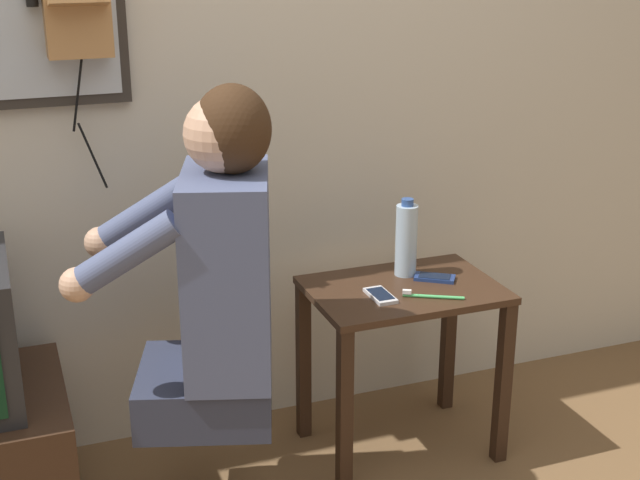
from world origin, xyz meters
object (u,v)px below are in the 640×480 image
cell_phone_held (380,295)px  toothbrush (429,296)px  person (217,269)px  wall_mirror (41,2)px  cell_phone_spare (435,278)px  water_bottle (406,239)px

cell_phone_held → toothbrush: bearing=-22.7°
person → wall_mirror: bearing=53.8°
person → cell_phone_spare: 0.76m
cell_phone_held → cell_phone_spare: 0.23m
cell_phone_spare → toothbrush: 0.15m
person → cell_phone_held: 0.55m
person → cell_phone_held: bearing=-63.7°
water_bottle → cell_phone_spare: bearing=-46.2°
water_bottle → toothbrush: water_bottle is taller
cell_phone_spare → water_bottle: water_bottle is taller
person → wall_mirror: (-0.34, 0.47, 0.66)m
cell_phone_held → water_bottle: 0.23m
person → cell_phone_spare: person is taller
wall_mirror → water_bottle: size_ratio=2.30×
wall_mirror → cell_phone_spare: 1.40m
cell_phone_spare → toothbrush: bearing=-179.6°
person → cell_phone_held: (0.51, 0.08, -0.18)m
wall_mirror → toothbrush: 1.37m
cell_phone_held → person: bearing=-171.9°
cell_phone_spare → water_bottle: size_ratio=0.55×
cell_phone_spare → toothbrush: (-0.08, -0.12, 0.00)m
wall_mirror → cell_phone_held: 1.26m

